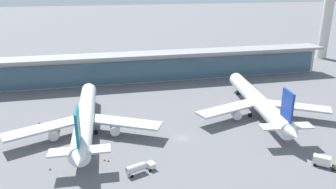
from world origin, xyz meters
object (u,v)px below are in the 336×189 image
object	(u,v)px
safety_cone_echo	(108,160)
service_truck_mid_apron_olive	(325,161)
service_truck_on_taxiway_white	(40,126)
safety_cone_delta	(50,169)
safety_cone_bravo	(105,160)
control_tower	(328,9)
safety_cone_charlie	(129,167)
service_truck_by_tail_white	(139,167)
airliner_centre_stand	(258,101)
airliner_left_stand	(85,118)
safety_cone_alpha	(141,167)

from	to	relation	value
safety_cone_echo	service_truck_mid_apron_olive	bearing A→B (deg)	-15.23
service_truck_on_taxiway_white	safety_cone_delta	distance (m)	30.05
safety_cone_bravo	safety_cone_delta	bearing A→B (deg)	-173.85
service_truck_mid_apron_olive	control_tower	distance (m)	152.52
safety_cone_charlie	safety_cone_echo	world-z (taller)	same
service_truck_by_tail_white	service_truck_on_taxiway_white	world-z (taller)	service_truck_by_tail_white
airliner_centre_stand	service_truck_by_tail_white	size ratio (longest dim) A/B	7.73
safety_cone_bravo	safety_cone_echo	xyz separation A→B (m)	(1.09, -0.60, 0.00)
service_truck_by_tail_white	safety_cone_delta	distance (m)	25.54
control_tower	safety_cone_echo	xyz separation A→B (m)	(-148.17, -104.54, -31.80)
safety_cone_charlie	safety_cone_echo	bearing A→B (deg)	138.56
airliner_left_stand	safety_cone_echo	distance (m)	22.87
airliner_left_stand	safety_cone_delta	xyz separation A→B (m)	(-9.79, -22.27, -5.42)
service_truck_mid_apron_olive	service_truck_by_tail_white	bearing A→B (deg)	170.87
safety_cone_alpha	service_truck_by_tail_white	bearing A→B (deg)	-107.21
airliner_left_stand	service_truck_by_tail_white	size ratio (longest dim) A/B	7.73
service_truck_by_tail_white	control_tower	xyz separation A→B (m)	(139.99, 112.59, 30.41)
safety_cone_alpha	airliner_left_stand	bearing A→B (deg)	119.57
airliner_left_stand	control_tower	xyz separation A→B (m)	(154.72, 83.30, 26.38)
safety_cone_bravo	airliner_centre_stand	bearing A→B (deg)	20.29
service_truck_by_tail_white	airliner_left_stand	bearing A→B (deg)	116.69
control_tower	safety_cone_charlie	distance (m)	182.54
service_truck_by_tail_white	airliner_centre_stand	bearing A→B (deg)	31.19
airliner_left_stand	service_truck_by_tail_white	xyz separation A→B (m)	(14.72, -29.28, -4.03)
airliner_left_stand	service_truck_mid_apron_olive	world-z (taller)	airliner_left_stand
safety_cone_delta	safety_cone_echo	size ratio (longest dim) A/B	1.00
service_truck_mid_apron_olive	service_truck_by_tail_white	world-z (taller)	service_truck_mid_apron_olive
service_truck_on_taxiway_white	safety_cone_delta	xyz separation A→B (m)	(6.47, -29.34, -0.56)
service_truck_mid_apron_olive	airliner_left_stand	bearing A→B (deg)	150.64
safety_cone_bravo	safety_cone_delta	size ratio (longest dim) A/B	1.00
service_truck_on_taxiway_white	airliner_left_stand	bearing A→B (deg)	-23.47
control_tower	safety_cone_delta	size ratio (longest dim) A/B	83.75
safety_cone_bravo	safety_cone_alpha	bearing A→B (deg)	-33.19
safety_cone_delta	safety_cone_charlie	bearing A→B (deg)	-10.15
airliner_centre_stand	safety_cone_delta	distance (m)	79.68
airliner_left_stand	safety_cone_delta	distance (m)	24.93
service_truck_on_taxiway_white	safety_cone_bravo	bearing A→B (deg)	-51.89
control_tower	safety_cone_delta	distance (m)	198.04
safety_cone_delta	safety_cone_echo	bearing A→B (deg)	3.65
airliner_left_stand	safety_cone_alpha	xyz separation A→B (m)	(15.39, -27.13, -5.42)
airliner_left_stand	safety_cone_alpha	distance (m)	31.66
service_truck_mid_apron_olive	safety_cone_alpha	world-z (taller)	service_truck_mid_apron_olive
service_truck_on_taxiway_white	safety_cone_bravo	distance (m)	35.20
service_truck_on_taxiway_white	safety_cone_charlie	xyz separation A→B (m)	(28.44, -33.27, -0.56)
service_truck_mid_apron_olive	airliner_centre_stand	bearing A→B (deg)	91.42
control_tower	safety_cone_bravo	size ratio (longest dim) A/B	83.75
safety_cone_charlie	safety_cone_echo	distance (m)	7.51
service_truck_mid_apron_olive	safety_cone_charlie	bearing A→B (deg)	168.17
airliner_centre_stand	service_truck_mid_apron_olive	bearing A→B (deg)	-88.58
safety_cone_alpha	airliner_centre_stand	bearing A→B (deg)	29.72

